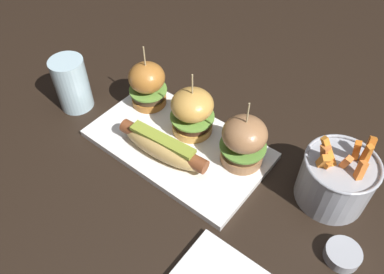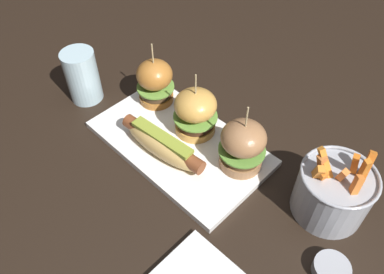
{
  "view_description": "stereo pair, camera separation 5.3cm",
  "coord_description": "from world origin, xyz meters",
  "px_view_note": "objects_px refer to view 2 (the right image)",
  "views": [
    {
      "loc": [
        0.34,
        -0.39,
        0.59
      ],
      "look_at": [
        0.04,
        0.0,
        0.05
      ],
      "focal_mm": 35.62,
      "sensor_mm": 36.0,
      "label": 1
    },
    {
      "loc": [
        0.38,
        -0.35,
        0.59
      ],
      "look_at": [
        0.04,
        0.0,
        0.05
      ],
      "focal_mm": 35.62,
      "sensor_mm": 36.0,
      "label": 2
    }
  ],
  "objects_px": {
    "platter_main": "(179,143)",
    "slider_left": "(155,81)",
    "hot_dog": "(161,143)",
    "slider_center": "(195,112)",
    "slider_right": "(243,145)",
    "sauce_ramekin": "(331,269)",
    "fries_bucket": "(333,191)",
    "water_glass": "(82,76)"
  },
  "relations": [
    {
      "from": "platter_main",
      "to": "fries_bucket",
      "type": "xyz_separation_m",
      "value": [
        0.29,
        0.08,
        0.05
      ]
    },
    {
      "from": "platter_main",
      "to": "sauce_ramekin",
      "type": "height_order",
      "value": "sauce_ramekin"
    },
    {
      "from": "hot_dog",
      "to": "slider_center",
      "type": "distance_m",
      "value": 0.09
    },
    {
      "from": "slider_left",
      "to": "water_glass",
      "type": "height_order",
      "value": "slider_left"
    },
    {
      "from": "platter_main",
      "to": "slider_left",
      "type": "relative_size",
      "value": 2.46
    },
    {
      "from": "water_glass",
      "to": "slider_center",
      "type": "bearing_deg",
      "value": 19.39
    },
    {
      "from": "sauce_ramekin",
      "to": "water_glass",
      "type": "height_order",
      "value": "water_glass"
    },
    {
      "from": "slider_left",
      "to": "slider_center",
      "type": "height_order",
      "value": "slider_left"
    },
    {
      "from": "platter_main",
      "to": "slider_left",
      "type": "bearing_deg",
      "value": 157.85
    },
    {
      "from": "platter_main",
      "to": "fries_bucket",
      "type": "height_order",
      "value": "fries_bucket"
    },
    {
      "from": "slider_right",
      "to": "slider_left",
      "type": "bearing_deg",
      "value": 177.91
    },
    {
      "from": "platter_main",
      "to": "sauce_ramekin",
      "type": "relative_size",
      "value": 6.2
    },
    {
      "from": "slider_right",
      "to": "water_glass",
      "type": "height_order",
      "value": "slider_right"
    },
    {
      "from": "platter_main",
      "to": "slider_center",
      "type": "height_order",
      "value": "slider_center"
    },
    {
      "from": "slider_center",
      "to": "sauce_ramekin",
      "type": "height_order",
      "value": "slider_center"
    },
    {
      "from": "hot_dog",
      "to": "fries_bucket",
      "type": "bearing_deg",
      "value": 22.66
    },
    {
      "from": "hot_dog",
      "to": "slider_center",
      "type": "xyz_separation_m",
      "value": [
        0.0,
        0.09,
        0.02
      ]
    },
    {
      "from": "hot_dog",
      "to": "slider_center",
      "type": "height_order",
      "value": "slider_center"
    },
    {
      "from": "hot_dog",
      "to": "water_glass",
      "type": "bearing_deg",
      "value": -179.88
    },
    {
      "from": "slider_right",
      "to": "sauce_ramekin",
      "type": "bearing_deg",
      "value": -14.49
    },
    {
      "from": "hot_dog",
      "to": "slider_right",
      "type": "distance_m",
      "value": 0.16
    },
    {
      "from": "slider_center",
      "to": "slider_right",
      "type": "height_order",
      "value": "slider_right"
    },
    {
      "from": "slider_left",
      "to": "sauce_ramekin",
      "type": "height_order",
      "value": "slider_left"
    },
    {
      "from": "slider_center",
      "to": "hot_dog",
      "type": "bearing_deg",
      "value": -92.04
    },
    {
      "from": "slider_center",
      "to": "slider_right",
      "type": "distance_m",
      "value": 0.13
    },
    {
      "from": "hot_dog",
      "to": "slider_left",
      "type": "height_order",
      "value": "slider_left"
    },
    {
      "from": "slider_center",
      "to": "slider_left",
      "type": "bearing_deg",
      "value": 177.5
    },
    {
      "from": "hot_dog",
      "to": "slider_left",
      "type": "bearing_deg",
      "value": 141.9
    },
    {
      "from": "platter_main",
      "to": "water_glass",
      "type": "distance_m",
      "value": 0.27
    },
    {
      "from": "sauce_ramekin",
      "to": "water_glass",
      "type": "xyz_separation_m",
      "value": [
        -0.63,
        -0.03,
        0.05
      ]
    },
    {
      "from": "platter_main",
      "to": "sauce_ramekin",
      "type": "bearing_deg",
      "value": -2.96
    },
    {
      "from": "slider_center",
      "to": "sauce_ramekin",
      "type": "xyz_separation_m",
      "value": [
        0.36,
        -0.07,
        -0.05
      ]
    },
    {
      "from": "sauce_ramekin",
      "to": "water_glass",
      "type": "distance_m",
      "value": 0.63
    },
    {
      "from": "water_glass",
      "to": "slider_right",
      "type": "bearing_deg",
      "value": 12.82
    },
    {
      "from": "water_glass",
      "to": "sauce_ramekin",
      "type": "bearing_deg",
      "value": 2.43
    },
    {
      "from": "platter_main",
      "to": "slider_center",
      "type": "distance_m",
      "value": 0.07
    },
    {
      "from": "platter_main",
      "to": "sauce_ramekin",
      "type": "xyz_separation_m",
      "value": [
        0.36,
        -0.02,
        0.0
      ]
    },
    {
      "from": "hot_dog",
      "to": "platter_main",
      "type": "bearing_deg",
      "value": 84.48
    },
    {
      "from": "slider_right",
      "to": "water_glass",
      "type": "relative_size",
      "value": 1.21
    },
    {
      "from": "slider_left",
      "to": "slider_right",
      "type": "distance_m",
      "value": 0.25
    },
    {
      "from": "platter_main",
      "to": "slider_right",
      "type": "height_order",
      "value": "slider_right"
    },
    {
      "from": "hot_dog",
      "to": "slider_center",
      "type": "bearing_deg",
      "value": 87.96
    }
  ]
}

